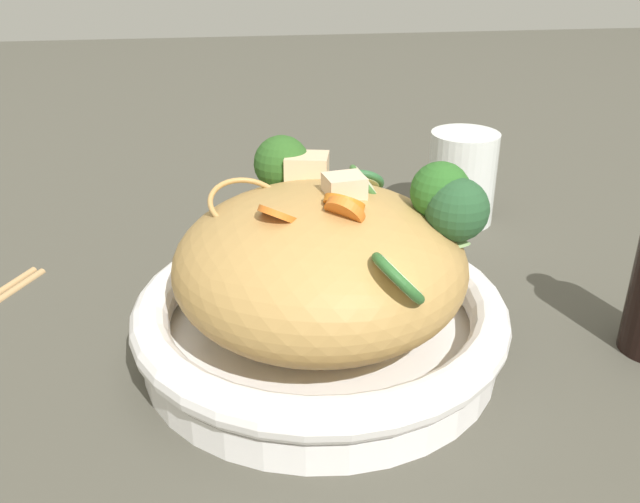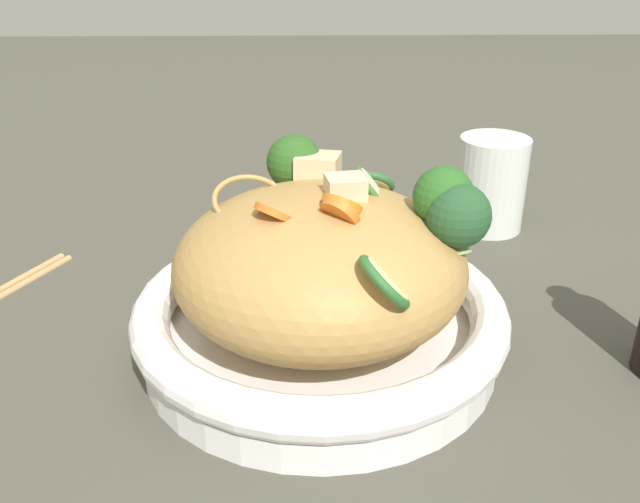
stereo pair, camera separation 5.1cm
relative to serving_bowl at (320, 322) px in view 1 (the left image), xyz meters
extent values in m
plane|color=#48453B|center=(0.00, 0.00, -0.03)|extent=(3.00, 3.00, 0.00)
cylinder|color=white|center=(0.00, 0.00, -0.02)|extent=(0.27, 0.27, 0.02)
torus|color=white|center=(0.00, 0.00, 0.01)|extent=(0.28, 0.28, 0.03)
ellipsoid|color=#AE8547|center=(0.00, 0.00, 0.05)|extent=(0.22, 0.22, 0.11)
torus|color=#A58744|center=(0.03, -0.01, 0.09)|extent=(0.06, 0.06, 0.02)
torus|color=#B58749|center=(-0.05, 0.02, 0.09)|extent=(0.07, 0.07, 0.03)
torus|color=#A68F4F|center=(0.00, 0.00, 0.08)|extent=(0.08, 0.08, 0.02)
torus|color=#B4813E|center=(0.00, 0.00, 0.08)|extent=(0.06, 0.06, 0.03)
cone|color=#90B16E|center=(0.09, -0.02, 0.07)|extent=(0.03, 0.03, 0.02)
sphere|color=#264E2C|center=(0.09, -0.02, 0.09)|extent=(0.06, 0.06, 0.05)
cone|color=#96AD6A|center=(0.09, 0.00, 0.08)|extent=(0.03, 0.03, 0.01)
sphere|color=#2A6023|center=(0.09, 0.00, 0.10)|extent=(0.06, 0.06, 0.04)
cone|color=#95B774|center=(-0.02, 0.09, 0.07)|extent=(0.02, 0.02, 0.02)
sphere|color=#2B5820|center=(-0.02, 0.09, 0.10)|extent=(0.05, 0.05, 0.05)
cylinder|color=orange|center=(0.01, -0.03, 0.10)|extent=(0.03, 0.03, 0.03)
cylinder|color=orange|center=(0.01, -0.02, 0.10)|extent=(0.04, 0.04, 0.02)
cylinder|color=orange|center=(0.03, 0.04, 0.10)|extent=(0.03, 0.03, 0.01)
cylinder|color=orange|center=(-0.03, -0.02, 0.10)|extent=(0.04, 0.04, 0.02)
cylinder|color=beige|center=(0.04, -0.08, 0.08)|extent=(0.04, 0.04, 0.03)
torus|color=#2C612B|center=(0.04, -0.08, 0.08)|extent=(0.04, 0.05, 0.04)
cylinder|color=beige|center=(0.04, 0.07, 0.09)|extent=(0.04, 0.03, 0.03)
torus|color=#2C5D33|center=(0.04, 0.07, 0.09)|extent=(0.04, 0.04, 0.03)
cylinder|color=beige|center=(0.04, 0.03, 0.10)|extent=(0.02, 0.03, 0.03)
torus|color=#39682E|center=(0.04, 0.03, 0.10)|extent=(0.03, 0.04, 0.03)
cylinder|color=beige|center=(0.09, 0.01, 0.08)|extent=(0.04, 0.04, 0.02)
torus|color=#385F31|center=(0.09, 0.01, 0.08)|extent=(0.05, 0.05, 0.02)
cube|color=beige|center=(0.02, 0.01, 0.11)|extent=(0.03, 0.03, 0.02)
cube|color=beige|center=(0.00, 0.08, 0.09)|extent=(0.04, 0.04, 0.03)
cylinder|color=silver|center=(0.19, 0.23, 0.02)|extent=(0.07, 0.07, 0.10)
camera|label=1|loc=(-0.06, -0.45, 0.28)|focal=39.27mm
camera|label=2|loc=(-0.01, -0.45, 0.28)|focal=39.27mm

